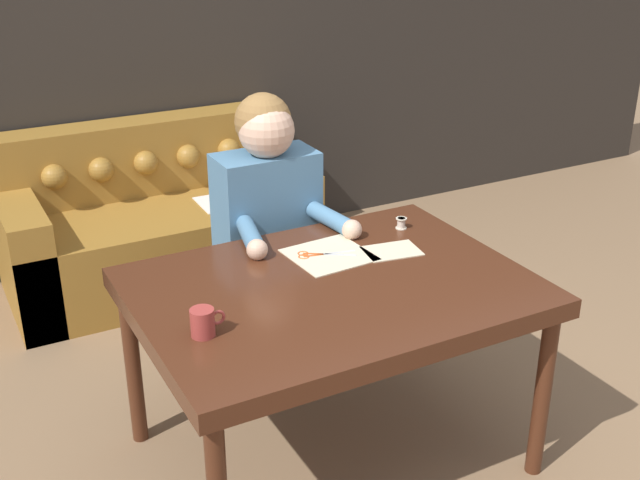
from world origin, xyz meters
The scene contains 10 objects.
ground_plane centered at (0.00, 0.00, 0.00)m, with size 16.00×16.00×0.00m, color #846647.
wall_back centered at (0.00, 2.31, 1.30)m, with size 8.00×0.06×2.60m.
dining_table centered at (0.06, 0.14, 0.67)m, with size 1.36×1.00×0.73m.
couch centered at (-0.05, 1.92, 0.31)m, with size 1.60×0.78×0.85m.
person centered at (0.12, 0.82, 0.66)m, with size 0.49×0.56×1.25m.
pattern_paper_main centered at (0.16, 0.35, 0.74)m, with size 0.30×0.30×0.00m.
pattern_paper_offcut centered at (0.38, 0.27, 0.74)m, with size 0.23×0.18×0.00m.
scissors centered at (0.11, 0.37, 0.74)m, with size 0.22×0.14×0.01m.
mug centered at (-0.46, 0.02, 0.78)m, with size 0.11×0.08×0.09m.
thread_spool centered at (0.54, 0.44, 0.76)m, with size 0.04×0.04×0.05m.
Camera 1 is at (-1.16, -2.03, 2.00)m, focal length 45.00 mm.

